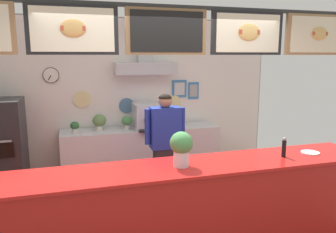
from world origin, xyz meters
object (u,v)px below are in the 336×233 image
(potted_sage, at_px, (75,127))
(pepper_grinder, at_px, (284,147))
(basil_vase, at_px, (181,148))
(shop_worker, at_px, (165,149))
(potted_basil, at_px, (127,121))
(condiment_plate, at_px, (310,153))
(potted_oregano, at_px, (172,120))
(potted_rosemary, at_px, (99,121))
(espresso_machine, at_px, (148,116))

(potted_sage, bearing_deg, pepper_grinder, -47.98)
(basil_vase, bearing_deg, shop_worker, 81.47)
(potted_sage, bearing_deg, potted_basil, 0.81)
(potted_basil, xyz_separation_m, condiment_plate, (1.67, -2.34, -0.00))
(pepper_grinder, xyz_separation_m, condiment_plate, (0.37, 0.04, -0.10))
(potted_oregano, relative_size, basil_vase, 0.54)
(basil_vase, bearing_deg, potted_sage, 112.67)
(potted_rosemary, bearing_deg, basil_vase, -76.31)
(pepper_grinder, bearing_deg, shop_worker, 128.01)
(potted_rosemary, relative_size, basil_vase, 0.75)
(potted_rosemary, xyz_separation_m, potted_sage, (-0.39, -0.07, -0.05))
(shop_worker, bearing_deg, condiment_plate, 138.39)
(espresso_machine, distance_m, basil_vase, 2.36)
(pepper_grinder, distance_m, basil_vase, 1.15)
(potted_basil, height_order, potted_rosemary, potted_rosemary)
(shop_worker, distance_m, potted_basil, 1.20)
(pepper_grinder, relative_size, basil_vase, 0.63)
(shop_worker, relative_size, potted_basil, 7.15)
(potted_rosemary, bearing_deg, condiment_plate, -48.64)
(potted_basil, height_order, condiment_plate, potted_basil)
(potted_basil, relative_size, potted_sage, 1.27)
(espresso_machine, height_order, potted_basil, espresso_machine)
(espresso_machine, bearing_deg, basil_vase, -95.16)
(potted_basil, bearing_deg, basil_vase, -86.43)
(potted_basil, distance_m, potted_rosemary, 0.45)
(potted_oregano, relative_size, condiment_plate, 0.94)
(potted_basil, distance_m, potted_sage, 0.83)
(shop_worker, bearing_deg, basil_vase, 81.76)
(shop_worker, relative_size, potted_oregano, 8.70)
(pepper_grinder, xyz_separation_m, basil_vase, (-1.15, 0.02, 0.08))
(espresso_machine, height_order, basil_vase, basil_vase)
(potted_rosemary, height_order, potted_oregano, potted_rosemary)
(potted_oregano, distance_m, potted_sage, 1.61)
(espresso_machine, xyz_separation_m, pepper_grinder, (0.94, -2.37, 0.03))
(potted_basil, bearing_deg, potted_sage, -179.19)
(shop_worker, height_order, espresso_machine, shop_worker)
(potted_rosemary, relative_size, pepper_grinder, 1.20)
(espresso_machine, bearing_deg, condiment_plate, -60.64)
(shop_worker, bearing_deg, potted_oregano, -110.87)
(shop_worker, xyz_separation_m, potted_basil, (-0.33, 1.13, 0.19))
(shop_worker, height_order, potted_rosemary, shop_worker)
(potted_rosemary, xyz_separation_m, basil_vase, (0.59, -2.41, 0.16))
(potted_oregano, height_order, pepper_grinder, pepper_grinder)
(potted_sage, bearing_deg, espresso_machine, 0.39)
(shop_worker, distance_m, potted_sage, 1.62)
(shop_worker, height_order, condiment_plate, shop_worker)
(espresso_machine, relative_size, potted_sage, 3.15)
(shop_worker, relative_size, espresso_machine, 2.89)
(pepper_grinder, bearing_deg, condiment_plate, 5.45)
(potted_oregano, bearing_deg, shop_worker, -111.15)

